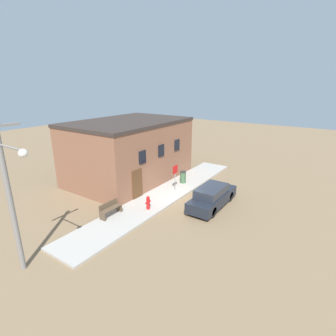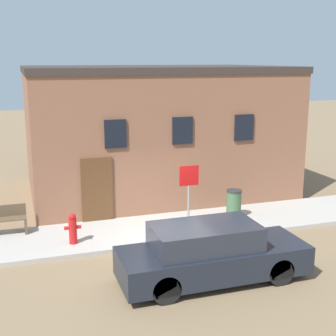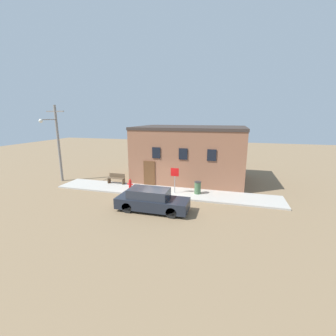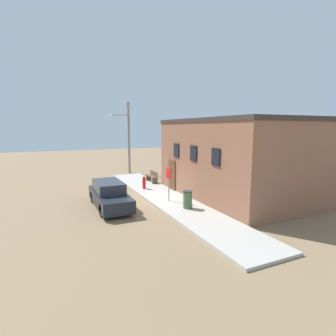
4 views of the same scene
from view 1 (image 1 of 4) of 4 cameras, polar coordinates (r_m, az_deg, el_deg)
name	(u,v)px [view 1 (image 1 of 4)]	position (r m, az deg, el deg)	size (l,w,h in m)	color
ground_plane	(180,199)	(18.61, 2.58, -6.85)	(80.00, 80.00, 0.00)	#846B4C
sidewalk	(165,195)	(19.22, -0.65, -5.80)	(17.71, 2.53, 0.13)	#B2ADA3
brick_building	(129,150)	(22.09, -8.44, 3.82)	(9.76, 6.62, 4.97)	#8E5B42
fire_hydrant	(148,203)	(16.85, -4.35, -7.52)	(0.48, 0.23, 0.89)	red
stop_sign	(175,173)	(19.34, 1.57, -1.13)	(0.62, 0.06, 1.96)	gray
bench	(110,209)	(16.43, -12.46, -8.68)	(1.48, 0.44, 0.86)	brown
trash_bin	(183,177)	(21.17, 3.28, -1.97)	(0.50, 0.50, 0.95)	#426642
utility_pole	(10,190)	(12.09, -31.15, -4.11)	(1.80, 1.94, 6.84)	gray
parked_car	(212,197)	(17.60, 9.59, -6.16)	(4.57, 1.61, 1.44)	black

